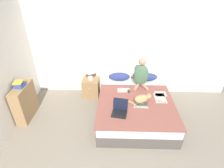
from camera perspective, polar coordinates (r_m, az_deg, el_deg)
The scene contains 11 objects.
wall_back at distance 4.62m, azimuth 3.56°, elevation 11.37°, with size 5.80×0.05×2.55m.
bed at distance 4.19m, azimuth 7.47°, elevation -7.43°, with size 1.69×2.01×0.47m.
pillow_near at distance 4.71m, azimuth 2.41°, elevation 2.46°, with size 0.57×0.23×0.21m.
pillow_far at distance 4.77m, azimuth 11.29°, elevation 2.28°, with size 0.57×0.23×0.21m.
person_sitting at distance 4.40m, azimuth 9.52°, elevation 3.19°, with size 0.37×0.36×0.76m.
cat_tabby at distance 3.92m, azimuth 9.83°, elevation -4.65°, with size 0.52×0.29×0.18m.
laptop_open at distance 3.60m, azimuth 2.54°, elevation -8.55°, with size 0.35×0.36×0.27m.
nightstand at distance 4.85m, azimuth -6.84°, elevation -1.18°, with size 0.44×0.45×0.51m.
table_lamp at distance 4.58m, azimuth -7.27°, elevation 4.73°, with size 0.30×0.30×0.42m.
bookshelf at distance 4.49m, azimuth -26.60°, elevation -5.26°, with size 0.24×0.72×0.82m.
book_stack_top at distance 4.26m, azimuth -28.02°, elevation -0.07°, with size 0.21×0.23×0.13m.
Camera 1 is at (-0.15, -0.73, 2.82)m, focal length 28.00 mm.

